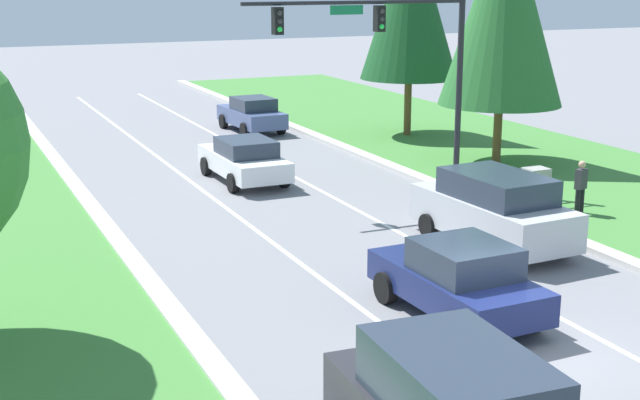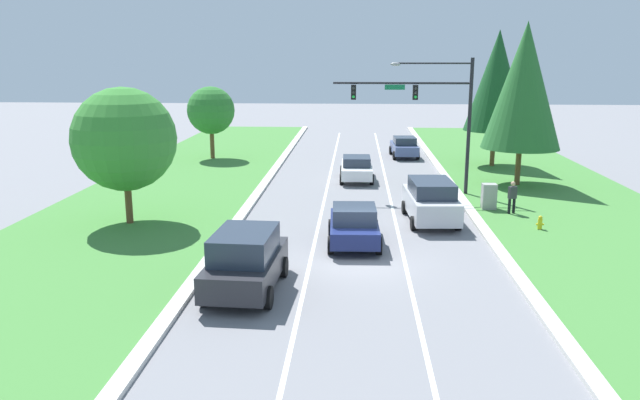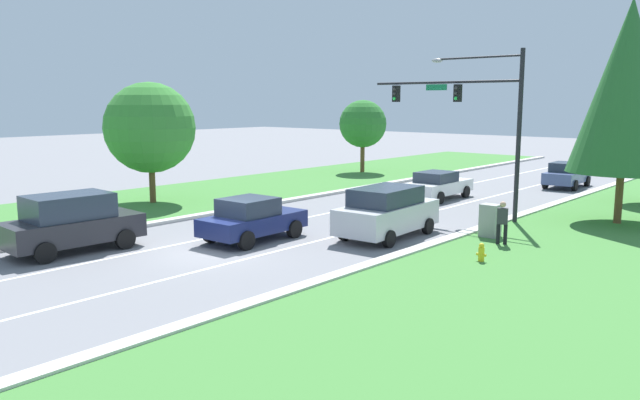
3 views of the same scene
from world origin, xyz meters
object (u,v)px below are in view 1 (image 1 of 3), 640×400
Objects in this scene: traffic_signal_mast at (402,39)px; slate_blue_sedan at (252,114)px; utility_cabinet at (535,190)px; pedestrian at (581,186)px; white_sedan at (244,159)px; conifer_near_right_tree at (504,5)px; silver_suv at (494,209)px; navy_sedan at (459,279)px.

slate_blue_sedan is (-0.29, 13.31, -4.25)m from traffic_signal_mast.
utility_cabinet is (3.03, -16.88, -0.12)m from slate_blue_sedan.
pedestrian is at bearing -50.82° from traffic_signal_mast.
pedestrian is (0.92, -0.94, 0.25)m from utility_cabinet.
pedestrian is at bearing -48.56° from white_sedan.
silver_suv is at bearing -125.46° from conifer_near_right_tree.
navy_sedan is at bearing -135.88° from silver_suv.
pedestrian is (4.13, 1.49, -0.09)m from silver_suv.
silver_suv is 4.39m from pedestrian.
silver_suv reaches higher than utility_cabinet.
silver_suv is 1.14× the size of slate_blue_sedan.
traffic_signal_mast is at bearing 127.63° from utility_cabinet.
conifer_near_right_tree is (6.17, 8.66, 4.92)m from silver_suv.
white_sedan is 3.45× the size of utility_cabinet.
slate_blue_sedan is 13.26m from conifer_near_right_tree.
navy_sedan is 3.16× the size of utility_cabinet.
pedestrian reaches higher than utility_cabinet.
silver_suv is at bearing -93.35° from slate_blue_sedan.
slate_blue_sedan is at bearing -98.21° from pedestrian.
silver_suv is 1.15× the size of navy_sedan.
pedestrian is (7.63, -8.40, 0.15)m from white_sedan.
navy_sedan is at bearing 14.23° from pedestrian.
white_sedan is at bearing 135.43° from traffic_signal_mast.
silver_suv is (-0.46, -5.99, -4.02)m from traffic_signal_mast.
pedestrian is (3.67, -4.50, -4.12)m from traffic_signal_mast.
white_sedan reaches higher than utility_cabinet.
utility_cabinet is at bearing 33.80° from silver_suv.
traffic_signal_mast is at bearing 82.23° from silver_suv.
white_sedan is 10.03m from utility_cabinet.
white_sedan is 0.49× the size of conifer_near_right_tree.
traffic_signal_mast is 1.76× the size of navy_sedan.
utility_cabinet is (6.70, -7.46, -0.10)m from white_sedan.
traffic_signal_mast reaches higher than pedestrian.
navy_sedan is (-3.76, -23.21, 0.04)m from slate_blue_sedan.
pedestrian is 8.98m from conifer_near_right_tree.
traffic_signal_mast is at bearing 65.91° from navy_sedan.
white_sedan is (-3.96, 3.90, -4.27)m from traffic_signal_mast.
silver_suv is at bearing -71.34° from white_sedan.
conifer_near_right_tree is (5.99, -10.65, 5.15)m from slate_blue_sedan.
traffic_signal_mast reaches higher than navy_sedan.
slate_blue_sedan is 17.15m from utility_cabinet.
navy_sedan is at bearing -112.24° from traffic_signal_mast.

